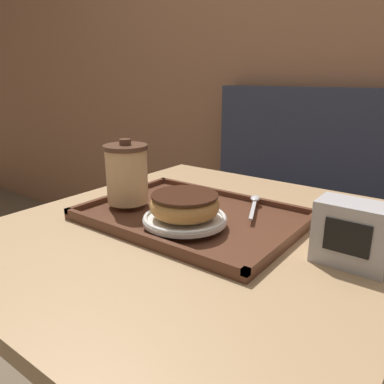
% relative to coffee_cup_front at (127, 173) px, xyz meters
% --- Properties ---
extents(wall_behind, '(8.00, 0.05, 2.40)m').
position_rel_coffee_cup_front_xyz_m(wall_behind, '(0.19, 1.13, 0.37)').
color(wall_behind, '#9E6B4C').
rests_on(wall_behind, ground_plane).
extents(booth_bench, '(1.42, 0.44, 1.00)m').
position_rel_coffee_cup_front_xyz_m(booth_bench, '(0.32, 0.89, -0.52)').
color(booth_bench, '#33384C').
rests_on(booth_bench, ground_plane).
extents(cafe_table, '(0.79, 0.86, 0.74)m').
position_rel_coffee_cup_front_xyz_m(cafe_table, '(0.19, 0.03, -0.27)').
color(cafe_table, tan).
rests_on(cafe_table, ground_plane).
extents(serving_tray, '(0.46, 0.33, 0.02)m').
position_rel_coffee_cup_front_xyz_m(serving_tray, '(0.15, 0.05, -0.08)').
color(serving_tray, '#512D1E').
rests_on(serving_tray, cafe_table).
extents(coffee_cup_front, '(0.10, 0.10, 0.15)m').
position_rel_coffee_cup_front_xyz_m(coffee_cup_front, '(0.00, 0.00, 0.00)').
color(coffee_cup_front, '#E0B784').
rests_on(coffee_cup_front, serving_tray).
extents(plate_with_chocolate_donut, '(0.17, 0.17, 0.01)m').
position_rel_coffee_cup_front_xyz_m(plate_with_chocolate_donut, '(0.18, -0.02, -0.06)').
color(plate_with_chocolate_donut, white).
rests_on(plate_with_chocolate_donut, serving_tray).
extents(donut_chocolate_glazed, '(0.14, 0.14, 0.04)m').
position_rel_coffee_cup_front_xyz_m(donut_chocolate_glazed, '(0.18, -0.02, -0.03)').
color(donut_chocolate_glazed, tan).
rests_on(donut_chocolate_glazed, plate_with_chocolate_donut).
extents(spoon, '(0.07, 0.14, 0.01)m').
position_rel_coffee_cup_front_xyz_m(spoon, '(0.24, 0.16, -0.06)').
color(spoon, silver).
rests_on(spoon, serving_tray).
extents(napkin_dispenser, '(0.12, 0.07, 0.11)m').
position_rel_coffee_cup_front_xyz_m(napkin_dispenser, '(0.48, 0.05, -0.04)').
color(napkin_dispenser, '#B7B7BC').
rests_on(napkin_dispenser, cafe_table).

